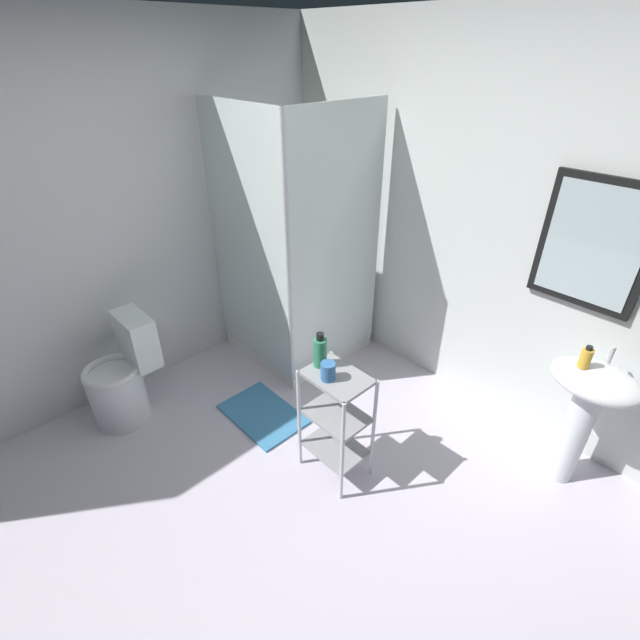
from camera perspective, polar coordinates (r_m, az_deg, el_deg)
ground_plane at (r=2.75m, az=-5.00°, el=-25.54°), size 4.20×4.20×0.02m
wall_back at (r=3.15m, az=21.47°, el=10.09°), size 4.20×0.14×2.50m
wall_left at (r=3.36m, az=-26.71°, el=10.17°), size 0.10×4.20×2.50m
shower_stall at (r=3.69m, az=-3.02°, el=1.85°), size 0.92×0.92×2.00m
pedestal_sink at (r=2.96m, az=30.57°, el=-9.11°), size 0.46×0.37×0.81m
sink_faucet at (r=2.90m, az=32.84°, el=-3.67°), size 0.03×0.03×0.10m
toilet at (r=3.42m, az=-23.67°, el=-6.86°), size 0.37×0.49×0.76m
storage_cart at (r=2.69m, az=2.03°, el=-12.12°), size 0.38×0.28×0.74m
hand_soap_bottle at (r=2.79m, az=30.53°, el=-4.12°), size 0.06×0.06×0.13m
body_wash_bottle_green at (r=2.51m, az=0.01°, el=-3.99°), size 0.08×0.08×0.21m
rinse_cup at (r=2.44m, az=1.02°, el=-6.47°), size 0.08×0.08×0.10m
bath_mat at (r=3.35m, az=-7.23°, el=-11.69°), size 0.60×0.40×0.02m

